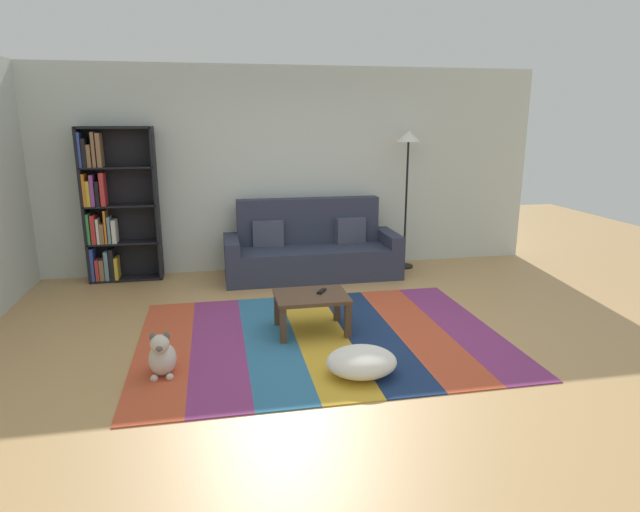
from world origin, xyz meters
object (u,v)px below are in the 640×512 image
object	(u,v)px
bookshelf	(111,209)
tv_remote	(322,291)
dog	(162,357)
coffee_table	(311,301)
pouf	(361,362)
couch	(311,251)
standing_lamp	(408,154)

from	to	relation	value
bookshelf	tv_remote	bearing A→B (deg)	-43.74
bookshelf	dog	distance (m)	3.09
bookshelf	coffee_table	distance (m)	3.15
pouf	dog	bearing A→B (deg)	168.49
bookshelf	tv_remote	xyz separation A→B (m)	(2.26, -2.16, -0.54)
dog	couch	bearing A→B (deg)	56.89
bookshelf	dog	size ratio (longest dim) A/B	4.87
coffee_table	standing_lamp	xyz separation A→B (m)	(1.70, 2.09, 1.25)
bookshelf	dog	xyz separation A→B (m)	(0.80, -2.88, -0.77)
coffee_table	couch	bearing A→B (deg)	79.77
coffee_table	pouf	distance (m)	1.04
coffee_table	tv_remote	xyz separation A→B (m)	(0.11, 0.05, 0.08)
couch	coffee_table	bearing A→B (deg)	-100.23
couch	tv_remote	bearing A→B (deg)	-97.24
dog	standing_lamp	bearing A→B (deg)	42.23
couch	dog	size ratio (longest dim) A/B	5.69
coffee_table	tv_remote	bearing A→B (deg)	25.70
coffee_table	dog	size ratio (longest dim) A/B	1.75
bookshelf	dog	bearing A→B (deg)	-74.47
bookshelf	dog	world-z (taller)	bookshelf
couch	coffee_table	size ratio (longest dim) A/B	3.26
pouf	tv_remote	size ratio (longest dim) A/B	3.83
couch	dog	distance (m)	3.11
couch	coffee_table	xyz separation A→B (m)	(-0.35, -1.93, -0.02)
coffee_table	pouf	size ratio (longest dim) A/B	1.21
bookshelf	pouf	bearing A→B (deg)	-53.42
bookshelf	tv_remote	distance (m)	3.17
couch	tv_remote	world-z (taller)	couch
coffee_table	pouf	bearing A→B (deg)	-76.90
couch	bookshelf	size ratio (longest dim) A/B	1.17
coffee_table	pouf	world-z (taller)	coffee_table
coffee_table	dog	bearing A→B (deg)	-153.56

